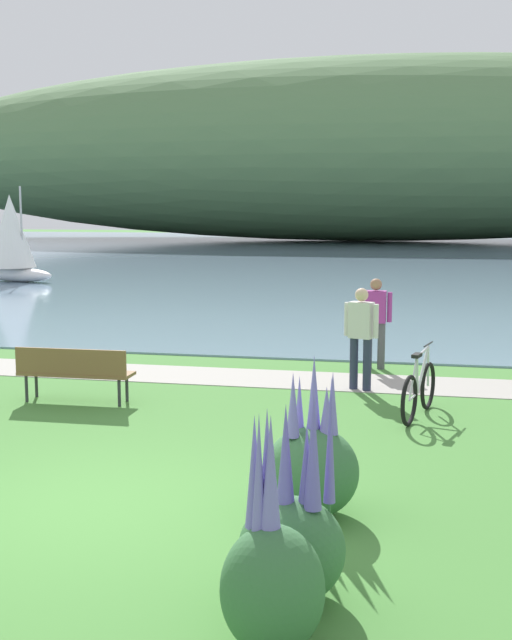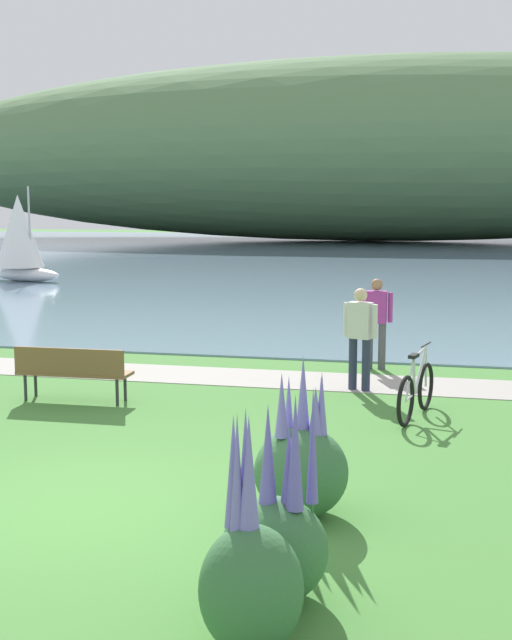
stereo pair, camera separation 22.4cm
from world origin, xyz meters
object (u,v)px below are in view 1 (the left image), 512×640
at_px(park_bench_near_camera, 74,370).
at_px(bicycle_leaning_near_bench, 419,390).
at_px(person_at_shoreline, 375,317).
at_px(person_on_the_grass, 361,332).
at_px(sailboat_nearest_to_shore, 12,237).

distance_m(park_bench_near_camera, bicycle_leaning_near_bench, 5.26).
bearing_deg(person_at_shoreline, bicycle_leaning_near_bench, -76.20).
bearing_deg(bicycle_leaning_near_bench, person_at_shoreline, 103.80).
xyz_separation_m(park_bench_near_camera, person_on_the_grass, (4.28, 1.79, 0.46)).
distance_m(bicycle_leaning_near_bench, person_on_the_grass, 1.94).
bearing_deg(person_on_the_grass, bicycle_leaning_near_bench, -58.40).
relative_size(park_bench_near_camera, sailboat_nearest_to_shore, 0.47).
bearing_deg(bicycle_leaning_near_bench, park_bench_near_camera, -177.67).
height_order(bicycle_leaning_near_bench, sailboat_nearest_to_shore, sailboat_nearest_to_shore).
bearing_deg(person_at_shoreline, sailboat_nearest_to_shore, 136.15).
xyz_separation_m(person_at_shoreline, person_on_the_grass, (-0.12, -1.88, 0.00)).
relative_size(park_bench_near_camera, person_on_the_grass, 1.06).
relative_size(bicycle_leaning_near_bench, sailboat_nearest_to_shore, 0.45).
bearing_deg(park_bench_near_camera, bicycle_leaning_near_bench, 2.33).
relative_size(park_bench_near_camera, bicycle_leaning_near_bench, 1.04).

